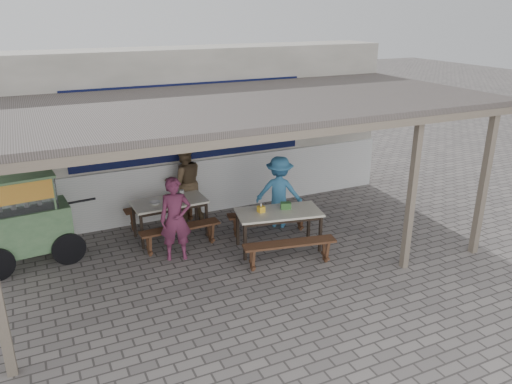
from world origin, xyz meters
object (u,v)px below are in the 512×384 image
object	(u,v)px
bench_right_street	(290,248)
condiment_bowl	(155,203)
bench_right_wall	(269,217)
patron_wall_side	(184,182)
patron_right_table	(279,192)
condiment_jar	(182,192)
bench_left_wall	(162,210)
tissue_box	(261,209)
donation_box	(286,206)
table_left	(169,205)
patron_street_side	(176,219)
table_right	(279,215)
bench_left_street	(180,232)
vendor_cart	(24,217)

from	to	relation	value
bench_right_street	condiment_bowl	world-z (taller)	condiment_bowl
bench_right_wall	patron_wall_side	xyz separation A→B (m)	(-1.29, 1.38, 0.50)
patron_right_table	condiment_jar	distance (m)	1.98
bench_left_wall	tissue_box	xyz separation A→B (m)	(1.39, -1.87, 0.47)
tissue_box	donation_box	size ratio (longest dim) A/B	0.62
table_left	bench_right_wall	xyz separation A→B (m)	(1.82, -0.68, -0.33)
patron_right_table	tissue_box	xyz separation A→B (m)	(-0.81, -0.82, 0.06)
bench_left_wall	condiment_jar	distance (m)	0.69
patron_street_side	bench_right_street	bearing A→B (deg)	-19.76
bench_left_wall	patron_street_side	bearing A→B (deg)	-96.48
table_left	condiment_bowl	world-z (taller)	condiment_bowl
table_right	bench_left_wall	bearing A→B (deg)	141.79
table_left	patron_street_side	world-z (taller)	patron_street_side
bench_left_street	donation_box	distance (m)	2.03
tissue_box	condiment_jar	world-z (taller)	tissue_box
bench_right_wall	patron_street_side	xyz separation A→B (m)	(-1.97, -0.27, 0.42)
table_right	patron_street_side	world-z (taller)	patron_street_side
bench_left_street	bench_right_wall	bearing A→B (deg)	-3.68
table_right	condiment_bowl	bearing A→B (deg)	157.46
donation_box	bench_right_street	bearing A→B (deg)	-112.76
bench_left_wall	patron_street_side	xyz separation A→B (m)	(-0.14, -1.56, 0.42)
patron_right_table	condiment_jar	size ratio (longest dim) A/B	14.94
patron_wall_side	bench_right_wall	bearing A→B (deg)	134.60
vendor_cart	patron_right_table	size ratio (longest dim) A/B	1.36
bench_right_street	bench_right_wall	distance (m)	1.40
bench_right_wall	patron_right_table	bearing A→B (deg)	44.50
table_left	bench_left_street	distance (m)	0.70
table_left	condiment_jar	distance (m)	0.42
bench_right_street	condiment_bowl	distance (m)	2.75
condiment_jar	bench_right_wall	bearing A→B (deg)	-31.42
patron_street_side	condiment_jar	xyz separation A→B (m)	(0.48, 1.18, 0.04)
patron_right_table	bench_left_wall	bearing A→B (deg)	9.23
bench_left_wall	table_left	bearing A→B (deg)	-90.00
bench_right_wall	condiment_bowl	size ratio (longest dim) A/B	8.43
patron_right_table	donation_box	size ratio (longest dim) A/B	7.93
table_right	condiment_jar	xyz separation A→B (m)	(-1.36, 1.60, 0.12)
patron_wall_side	donation_box	distance (m)	2.41
tissue_box	condiment_bowl	distance (m)	2.05
table_right	donation_box	xyz separation A→B (m)	(0.18, 0.06, 0.14)
table_right	patron_wall_side	xyz separation A→B (m)	(-1.16, 2.07, 0.16)
table_left	donation_box	world-z (taller)	donation_box
tissue_box	donation_box	bearing A→B (deg)	-5.98
condiment_jar	patron_wall_side	bearing A→B (deg)	66.37
tissue_box	condiment_jar	distance (m)	1.82
bench_right_wall	vendor_cart	world-z (taller)	vendor_cart
table_right	condiment_jar	size ratio (longest dim) A/B	16.64
bench_right_wall	donation_box	world-z (taller)	donation_box
patron_right_table	table_left	bearing A→B (deg)	23.42
bench_right_street	bench_right_wall	xyz separation A→B (m)	(0.27, 1.37, 0.00)
patron_street_side	vendor_cart	bearing A→B (deg)	172.72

